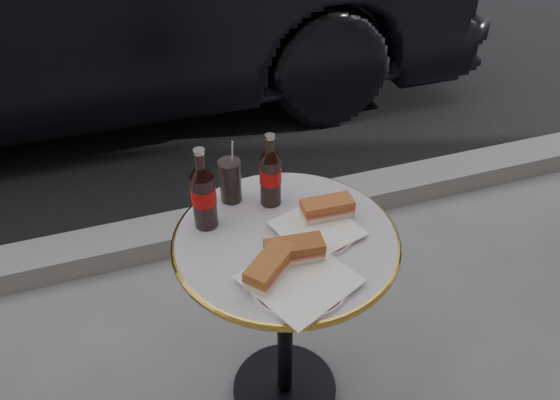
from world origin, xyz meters
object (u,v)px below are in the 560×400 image
object	(u,v)px
plate_right	(317,230)
cola_bottle_right	(270,170)
plate_left	(299,281)
cola_bottle_left	(203,189)
cola_glass	(230,181)
bistro_table	(285,324)

from	to	relation	value
plate_right	cola_bottle_right	distance (m)	0.21
plate_left	plate_right	xyz separation A→B (m)	(0.11, 0.16, -0.00)
plate_left	cola_bottle_right	world-z (taller)	cola_bottle_right
cola_bottle_left	cola_glass	xyz separation A→B (m)	(0.09, 0.09, -0.06)
plate_left	cola_bottle_right	bearing A→B (deg)	84.15
cola_bottle_right	cola_glass	bearing A→B (deg)	154.53
cola_bottle_left	cola_glass	world-z (taller)	cola_bottle_left
plate_right	cola_glass	world-z (taller)	cola_glass
cola_glass	cola_bottle_left	bearing A→B (deg)	-136.75
cola_bottle_right	cola_glass	world-z (taller)	cola_bottle_right
plate_right	cola_glass	bearing A→B (deg)	130.25
cola_bottle_right	plate_right	bearing A→B (deg)	-64.87
bistro_table	cola_bottle_left	world-z (taller)	cola_bottle_left
bistro_table	cola_bottle_left	distance (m)	0.54
bistro_table	cola_bottle_right	bearing A→B (deg)	87.19
plate_left	cola_bottle_right	distance (m)	0.35
plate_left	cola_glass	world-z (taller)	cola_glass
plate_right	bistro_table	bearing A→B (deg)	173.05
plate_left	cola_bottle_left	world-z (taller)	cola_bottle_left
cola_bottle_left	cola_bottle_right	size ratio (longest dim) A/B	1.08
plate_right	cola_bottle_right	bearing A→B (deg)	115.13
bistro_table	cola_glass	bearing A→B (deg)	115.34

